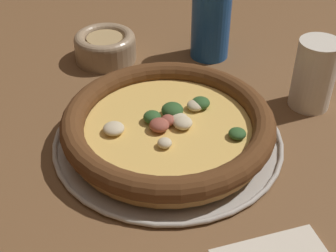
{
  "coord_description": "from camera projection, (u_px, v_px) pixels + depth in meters",
  "views": [
    {
      "loc": [
        0.47,
        0.14,
        0.41
      ],
      "look_at": [
        0.0,
        0.0,
        0.03
      ],
      "focal_mm": 50.0,
      "sensor_mm": 36.0,
      "label": 1
    }
  ],
  "objects": [
    {
      "name": "pizza_tray",
      "position": [
        168.0,
        139.0,
        0.64
      ],
      "size": [
        0.31,
        0.31,
        0.01
      ],
      "color": "#B7B2A8",
      "rests_on": "ground_plane"
    },
    {
      "name": "beverage_can",
      "position": [
        210.0,
        23.0,
        0.79
      ],
      "size": [
        0.07,
        0.07,
        0.12
      ],
      "color": "#194C99",
      "rests_on": "ground_plane"
    },
    {
      "name": "pizza",
      "position": [
        168.0,
        125.0,
        0.62
      ],
      "size": [
        0.28,
        0.28,
        0.04
      ],
      "color": "tan",
      "rests_on": "pizza_tray"
    },
    {
      "name": "drinking_cup",
      "position": [
        314.0,
        74.0,
        0.68
      ],
      "size": [
        0.06,
        0.06,
        0.11
      ],
      "color": "silver",
      "rests_on": "ground_plane"
    },
    {
      "name": "ground_plane",
      "position": [
        168.0,
        141.0,
        0.64
      ],
      "size": [
        3.0,
        3.0,
        0.0
      ],
      "primitive_type": "plane",
      "color": "brown"
    },
    {
      "name": "bowl_near",
      "position": [
        105.0,
        46.0,
        0.8
      ],
      "size": [
        0.11,
        0.11,
        0.05
      ],
      "color": "#9E8466",
      "rests_on": "ground_plane"
    }
  ]
}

